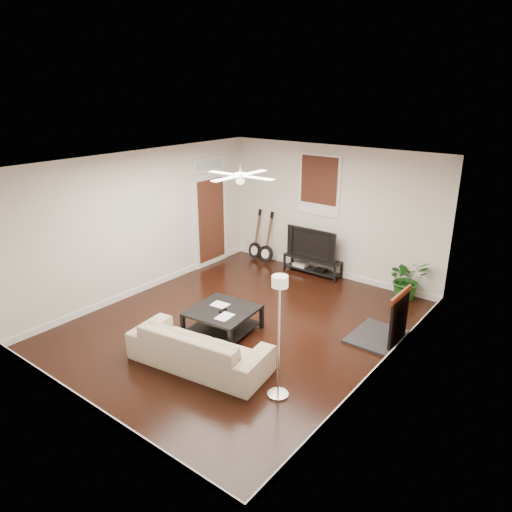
{
  "coord_description": "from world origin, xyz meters",
  "views": [
    {
      "loc": [
        4.7,
        -5.68,
        3.92
      ],
      "look_at": [
        0.0,
        0.4,
        1.15
      ],
      "focal_mm": 33.19,
      "sensor_mm": 36.0,
      "label": 1
    }
  ],
  "objects": [
    {
      "name": "window_back",
      "position": [
        -0.3,
        2.97,
        1.95
      ],
      "size": [
        1.0,
        0.06,
        1.3
      ],
      "primitive_type": "cube",
      "color": "#35140E",
      "rests_on": "wall_back"
    },
    {
      "name": "fireplace",
      "position": [
        2.2,
        1.0,
        0.46
      ],
      "size": [
        0.8,
        1.1,
        0.92
      ],
      "primitive_type": "cube",
      "color": "black",
      "rests_on": "floor"
    },
    {
      "name": "brick_accent",
      "position": [
        2.49,
        1.0,
        1.4
      ],
      "size": [
        0.02,
        2.2,
        2.8
      ],
      "primitive_type": "cube",
      "color": "brown",
      "rests_on": "floor"
    },
    {
      "name": "guitar_left",
      "position": [
        -1.85,
        2.75,
        0.61
      ],
      "size": [
        0.41,
        0.32,
        1.21
      ],
      "primitive_type": null,
      "rotation": [
        0.0,
        0.0,
        -0.15
      ],
      "color": "black",
      "rests_on": "floor"
    },
    {
      "name": "floor_lamp",
      "position": [
        1.67,
        -1.27,
        0.87
      ],
      "size": [
        0.33,
        0.33,
        1.74
      ],
      "primitive_type": null,
      "rotation": [
        0.0,
        0.0,
        0.15
      ],
      "color": "silver",
      "rests_on": "floor"
    },
    {
      "name": "door_left",
      "position": [
        -2.46,
        1.9,
        1.25
      ],
      "size": [
        0.08,
        1.0,
        2.5
      ],
      "primitive_type": "cube",
      "color": "white",
      "rests_on": "wall_left"
    },
    {
      "name": "room",
      "position": [
        0.0,
        0.0,
        1.4
      ],
      "size": [
        5.01,
        6.01,
        2.81
      ],
      "color": "black",
      "rests_on": "ground"
    },
    {
      "name": "ceiling_fan",
      "position": [
        0.0,
        0.0,
        2.6
      ],
      "size": [
        1.24,
        1.24,
        0.32
      ],
      "primitive_type": null,
      "color": "white",
      "rests_on": "ceiling"
    },
    {
      "name": "coffee_table",
      "position": [
        -0.07,
        -0.41,
        0.21
      ],
      "size": [
        1.11,
        1.11,
        0.42
      ],
      "primitive_type": "cube",
      "rotation": [
        0.0,
        0.0,
        0.1
      ],
      "color": "black",
      "rests_on": "floor"
    },
    {
      "name": "potted_plant",
      "position": [
        1.85,
        2.78,
        0.41
      ],
      "size": [
        0.96,
        0.97,
        0.81
      ],
      "primitive_type": "imported",
      "rotation": [
        0.0,
        0.0,
        0.82
      ],
      "color": "#1A5117",
      "rests_on": "floor"
    },
    {
      "name": "sofa",
      "position": [
        0.32,
        -1.37,
        0.31
      ],
      "size": [
        2.23,
        1.14,
        0.62
      ],
      "primitive_type": "imported",
      "rotation": [
        0.0,
        0.0,
        3.29
      ],
      "color": "#C9B496",
      "rests_on": "floor"
    },
    {
      "name": "tv_stand",
      "position": [
        -0.27,
        2.78,
        0.18
      ],
      "size": [
        1.32,
        0.35,
        0.37
      ],
      "primitive_type": "cube",
      "color": "black",
      "rests_on": "floor"
    },
    {
      "name": "guitar_right",
      "position": [
        -1.5,
        2.72,
        0.61
      ],
      "size": [
        0.39,
        0.28,
        1.21
      ],
      "primitive_type": null,
      "rotation": [
        0.0,
        0.0,
        -0.04
      ],
      "color": "black",
      "rests_on": "floor"
    },
    {
      "name": "tv",
      "position": [
        -0.27,
        2.8,
        0.71
      ],
      "size": [
        1.18,
        0.16,
        0.68
      ],
      "primitive_type": "imported",
      "color": "black",
      "rests_on": "tv_stand"
    }
  ]
}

